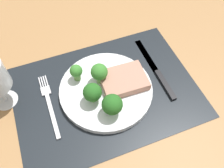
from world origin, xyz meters
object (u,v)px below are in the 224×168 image
at_px(knife, 158,72).
at_px(plate, 106,90).
at_px(steak, 124,80).
at_px(fork, 49,104).

bearing_deg(knife, plate, -177.47).
bearing_deg(plate, knife, 1.96).
distance_m(steak, knife, 0.11).
height_order(steak, knife, steak).
bearing_deg(steak, plate, 178.82).
xyz_separation_m(steak, fork, (-0.20, 0.02, -0.02)).
bearing_deg(fork, knife, -4.18).
relative_size(steak, fork, 0.60).
height_order(plate, steak, steak).
relative_size(plate, knife, 1.06).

